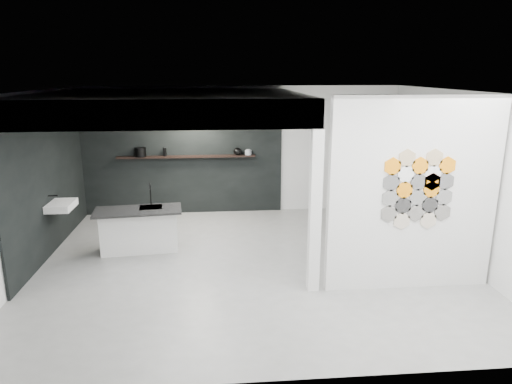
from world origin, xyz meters
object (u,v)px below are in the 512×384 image
(glass_vase, at_px, (248,152))
(stockpot, at_px, (140,152))
(kitchen_island, at_px, (139,229))
(glass_bowl, at_px, (248,152))
(bottle_dark, at_px, (165,152))
(utensil_cup, at_px, (136,154))
(kettle, at_px, (238,151))
(partition_panel, at_px, (413,195))
(wall_basin, at_px, (61,206))

(glass_vase, bearing_deg, stockpot, 180.00)
(kitchen_island, height_order, glass_bowl, glass_bowl)
(stockpot, height_order, glass_vase, stockpot)
(bottle_dark, height_order, utensil_cup, bottle_dark)
(kitchen_island, height_order, kettle, kettle)
(utensil_cup, bearing_deg, stockpot, 0.00)
(partition_panel, bearing_deg, kitchen_island, 157.35)
(bottle_dark, bearing_deg, kettle, 0.00)
(glass_bowl, bearing_deg, glass_vase, 0.00)
(partition_panel, distance_m, kitchen_island, 4.61)
(glass_bowl, xyz_separation_m, bottle_dark, (-1.81, 0.00, 0.04))
(kettle, bearing_deg, kitchen_island, -146.00)
(stockpot, relative_size, kettle, 1.28)
(glass_bowl, relative_size, utensil_cup, 1.61)
(kitchen_island, bearing_deg, stockpot, 90.98)
(kettle, height_order, glass_vase, kettle)
(glass_bowl, bearing_deg, bottle_dark, 180.00)
(partition_panel, bearing_deg, glass_bowl, 118.23)
(partition_panel, xyz_separation_m, glass_bowl, (-2.08, 3.87, -0.03))
(partition_panel, relative_size, kettle, 14.86)
(kettle, relative_size, bottle_dark, 1.03)
(partition_panel, bearing_deg, bottle_dark, 135.15)
(partition_panel, distance_m, wall_basin, 5.78)
(kettle, distance_m, glass_vase, 0.24)
(stockpot, xyz_separation_m, bottle_dark, (0.52, 0.00, -0.01))
(stockpot, xyz_separation_m, utensil_cup, (-0.10, 0.00, -0.05))
(wall_basin, xyz_separation_m, kitchen_island, (1.31, -0.07, -0.45))
(kitchen_island, distance_m, glass_vase, 3.13)
(kettle, xyz_separation_m, glass_vase, (0.23, 0.00, -0.02))
(stockpot, height_order, bottle_dark, stockpot)
(stockpot, bearing_deg, glass_bowl, 0.00)
(partition_panel, distance_m, bottle_dark, 5.48)
(wall_basin, height_order, stockpot, stockpot)
(partition_panel, relative_size, glass_vase, 22.77)
(stockpot, relative_size, glass_vase, 1.96)
(kitchen_island, relative_size, glass_vase, 12.52)
(glass_vase, bearing_deg, glass_bowl, 0.00)
(partition_panel, xyz_separation_m, utensil_cup, (-4.51, 3.87, -0.04))
(stockpot, bearing_deg, partition_panel, -41.26)
(glass_bowl, height_order, bottle_dark, bottle_dark)
(stockpot, distance_m, glass_vase, 2.33)
(stockpot, xyz_separation_m, glass_vase, (2.33, 0.00, -0.04))
(wall_basin, xyz_separation_m, utensil_cup, (0.96, 2.07, 0.51))
(wall_basin, distance_m, stockpot, 2.39)
(stockpot, distance_m, utensil_cup, 0.12)
(wall_basin, bearing_deg, kettle, 33.20)
(kitchen_island, xyz_separation_m, utensil_cup, (-0.35, 2.13, 0.96))
(bottle_dark, bearing_deg, glass_bowl, 0.00)
(glass_bowl, bearing_deg, partition_panel, -61.77)
(bottle_dark, xyz_separation_m, utensil_cup, (-0.62, 0.00, -0.05))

